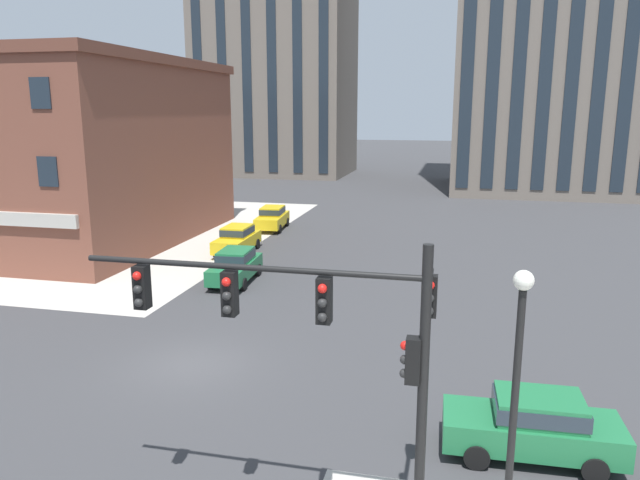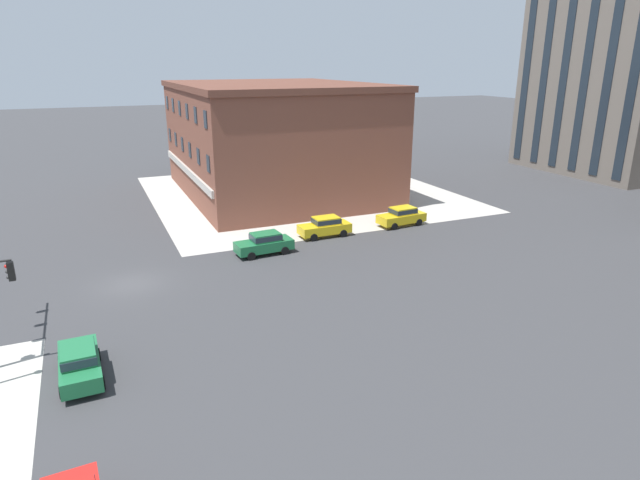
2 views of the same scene
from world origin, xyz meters
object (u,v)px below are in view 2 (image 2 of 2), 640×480
at_px(car_parked_curb, 79,361).
at_px(car_main_northbound_near, 265,243).
at_px(car_main_southbound_far, 325,226).
at_px(car_cross_eastbound, 402,216).

bearing_deg(car_parked_curb, car_main_northbound_near, 134.73).
xyz_separation_m(car_main_southbound_far, car_cross_eastbound, (-0.17, 7.68, 0.00)).
distance_m(car_main_southbound_far, car_parked_curb, 24.73).
relative_size(car_main_northbound_near, car_main_southbound_far, 1.02).
bearing_deg(car_cross_eastbound, car_parked_curb, -60.10).
distance_m(car_main_northbound_near, car_parked_curb, 18.69).
relative_size(car_main_northbound_near, car_parked_curb, 1.01).
height_order(car_cross_eastbound, car_parked_curb, same).
bearing_deg(car_main_northbound_near, car_main_southbound_far, 110.09).
xyz_separation_m(car_main_southbound_far, car_parked_curb, (15.38, -19.37, 0.00)).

